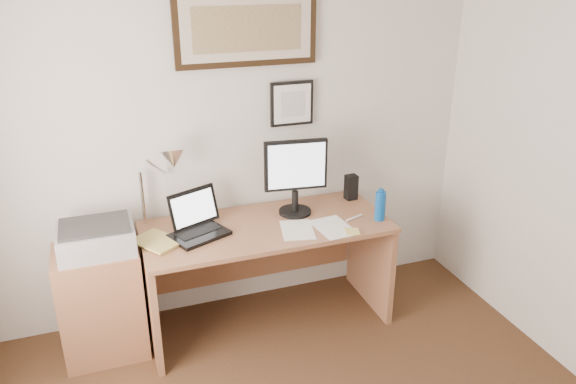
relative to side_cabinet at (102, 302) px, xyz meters
name	(u,v)px	position (x,y,z in m)	size (l,w,h in m)	color
wall_back	(227,138)	(0.92, 0.32, 0.89)	(3.50, 0.02, 2.50)	silver
side_cabinet	(102,302)	(0.00, 0.00, 0.00)	(0.50, 0.40, 0.73)	brown
water_bottle	(380,206)	(1.80, -0.23, 0.48)	(0.07, 0.07, 0.20)	#0C4C9D
bottle_cap	(381,191)	(1.80, -0.23, 0.59)	(0.04, 0.04, 0.02)	#0C4C9D
speaker	(351,187)	(1.77, 0.15, 0.48)	(0.08, 0.07, 0.18)	black
paper_sheet_a	(297,230)	(1.23, -0.19, 0.39)	(0.20, 0.29, 0.00)	white
paper_sheet_b	(333,227)	(1.46, -0.24, 0.39)	(0.22, 0.31, 0.00)	white
sticky_pad	(352,232)	(1.55, -0.34, 0.39)	(0.09, 0.09, 0.01)	#E0CF6A
marker_pen	(354,218)	(1.65, -0.16, 0.39)	(0.02, 0.02, 0.14)	white
book	(144,248)	(0.28, -0.13, 0.40)	(0.21, 0.29, 0.02)	tan
desk	(263,251)	(1.07, 0.04, 0.15)	(1.60, 0.70, 0.75)	brown
laptop	(197,225)	(0.63, -0.02, 0.44)	(0.41, 0.41, 0.26)	black
lcd_monitor	(296,174)	(1.31, 0.05, 0.68)	(0.42, 0.22, 0.52)	black
printer	(96,238)	(0.02, -0.01, 0.45)	(0.44, 0.34, 0.18)	#A0A0A3
desk_lamp	(170,162)	(0.51, 0.13, 0.82)	(0.29, 0.27, 0.53)	silver
picture_large	(247,28)	(1.07, 0.29, 1.59)	(0.92, 0.04, 0.47)	black
picture_small	(292,104)	(1.37, 0.29, 1.09)	(0.30, 0.03, 0.30)	black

